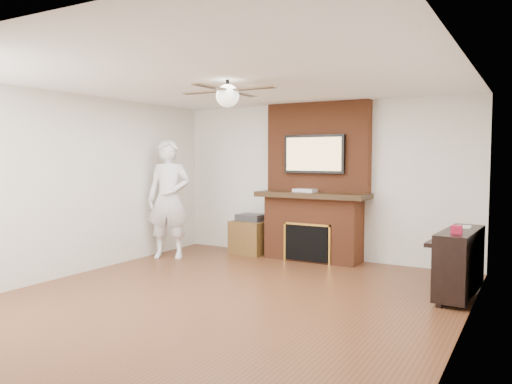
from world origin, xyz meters
The scene contains 12 objects.
room_shell centered at (0.00, 0.00, 1.25)m, with size 5.36×5.86×2.86m.
fireplace centered at (0.00, 2.55, 1.00)m, with size 1.78×0.64×2.50m.
tv centered at (0.00, 2.50, 1.68)m, with size 1.00×0.08×0.60m.
ceiling_fan centered at (0.00, 0.00, 2.33)m, with size 1.21×1.21×0.31m.
person centered at (-2.10, 1.50, 0.95)m, with size 0.70×0.47×1.91m, color white.
side_table centered at (-1.13, 2.48, 0.31)m, with size 0.61×0.61×0.67m.
piano centered at (2.31, 1.38, 0.42)m, with size 0.52×1.23×0.88m.
cable_box centered at (-0.13, 2.45, 1.11)m, with size 0.35×0.20×0.05m, color silver.
candle_orange centered at (-0.15, 2.34, 0.06)m, with size 0.07×0.07×0.12m, color red.
candle_green centered at (-0.04, 2.35, 0.04)m, with size 0.07×0.07×0.09m, color #538F39.
candle_cream centered at (0.17, 2.30, 0.05)m, with size 0.08×0.08×0.11m, color beige.
candle_blue centered at (0.18, 2.37, 0.04)m, with size 0.06×0.06×0.09m, color teal.
Camera 1 is at (3.08, -4.78, 1.63)m, focal length 35.00 mm.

